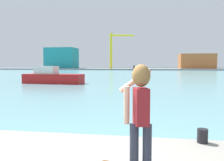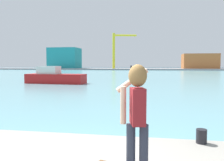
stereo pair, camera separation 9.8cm
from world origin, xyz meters
The scene contains 9 objects.
ground_plane centered at (0.00, 50.00, 0.00)m, with size 220.00×220.00×0.00m, color #334751.
harbor_water centered at (0.00, 52.00, 0.01)m, with size 140.00×100.00×0.02m, color #6BA8B2.
far_shore_dock centered at (0.00, 92.00, 0.25)m, with size 140.00×20.00×0.51m, color gray.
person_photographer centered at (1.16, 0.02, 1.59)m, with size 0.54×0.54×1.74m.
harbor_bollard centered at (2.47, 1.78, 0.68)m, with size 0.23×0.23×0.31m, color black.
boat_moored centered at (-9.81, 22.13, 0.74)m, with size 7.12×2.59×2.00m.
warehouse_left centered at (-34.82, 90.35, 4.73)m, with size 12.02×9.36×8.43m, color teal.
warehouse_right centered at (19.56, 91.83, 3.35)m, with size 12.87×9.02×5.67m, color #B26633.
port_crane centered at (-12.28, 86.74, 8.78)m, with size 9.15×3.09×13.63m.
Camera 1 is at (1.28, -3.55, 2.27)m, focal length 37.56 mm.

